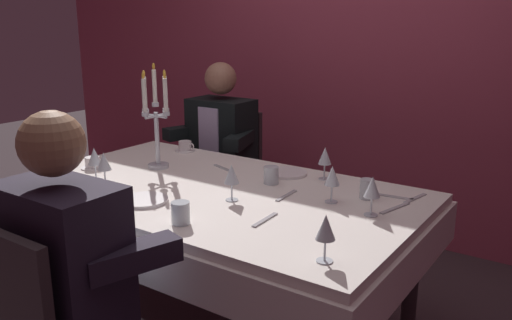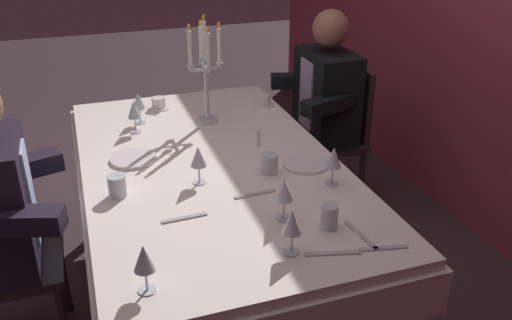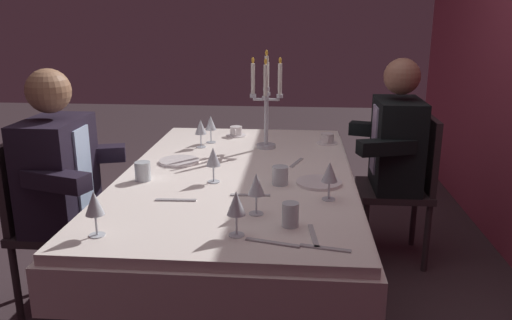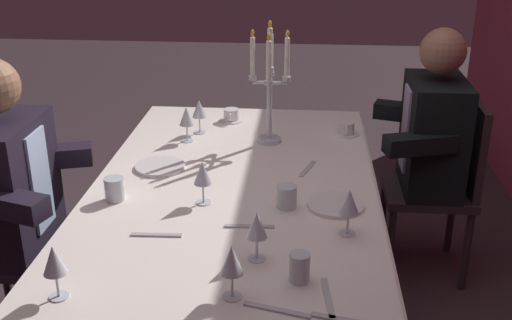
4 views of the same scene
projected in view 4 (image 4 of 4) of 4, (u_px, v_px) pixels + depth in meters
The scene contains 24 objects.
dining_table at pixel (234, 211), 2.50m from camera, with size 1.94×1.14×0.74m.
candelabra at pixel (269, 87), 2.78m from camera, with size 0.19×0.19×0.55m.
dinner_plate_0 at pixel (335, 205), 2.27m from camera, with size 0.21×0.21×0.01m, color white.
dinner_plate_1 at pixel (160, 166), 2.60m from camera, with size 0.21×0.21×0.01m, color white.
wine_glass_0 at pixel (54, 262), 1.72m from camera, with size 0.07×0.07×0.16m.
wine_glass_1 at pixel (349, 203), 2.05m from camera, with size 0.07×0.07×0.16m.
wine_glass_2 at pixel (199, 110), 2.95m from camera, with size 0.07×0.07×0.16m.
wine_glass_3 at pixel (186, 117), 2.84m from camera, with size 0.07×0.07×0.16m.
wine_glass_4 at pixel (257, 226), 1.90m from camera, with size 0.07×0.07×0.16m.
wine_glass_5 at pixel (232, 262), 1.72m from camera, with size 0.07×0.07×0.16m.
wine_glass_6 at pixel (203, 174), 2.26m from camera, with size 0.07×0.07×0.16m.
water_tumbler_0 at pixel (114, 189), 2.31m from camera, with size 0.07×0.07×0.09m, color silver.
water_tumbler_1 at pixel (287, 197), 2.25m from camera, with size 0.07×0.07×0.08m, color silver.
water_tumbler_2 at pixel (299, 267), 1.82m from camera, with size 0.06×0.06×0.09m, color silver.
coffee_cup_0 at pixel (231, 116), 3.14m from camera, with size 0.13×0.12×0.06m.
coffee_cup_1 at pixel (346, 129), 2.96m from camera, with size 0.13×0.12×0.06m.
knife_0 at pixel (328, 298), 1.75m from camera, with size 0.19×0.02×0.01m, color #B7B7BC.
knife_1 at pixel (277, 310), 1.70m from camera, with size 0.19×0.02×0.01m, color #B7B7BC.
spoon_2 at pixel (156, 235), 2.08m from camera, with size 0.17×0.02×0.01m, color #B7B7BC.
fork_3 at pixel (307, 169), 2.58m from camera, with size 0.17×0.02×0.01m, color #B7B7BC.
spoon_4 at pixel (342, 320), 1.66m from camera, with size 0.17×0.02×0.01m, color #B7B7BC.
fork_5 at pixel (249, 226), 2.13m from camera, with size 0.17×0.02×0.01m, color #B7B7BC.
seated_diner_0 at pixel (435, 134), 2.98m from camera, with size 0.63×0.48×1.24m.
seated_diner_1 at pixel (6, 185), 2.46m from camera, with size 0.63×0.48×1.24m.
Camera 4 is at (2.21, 0.27, 1.77)m, focal length 44.13 mm.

